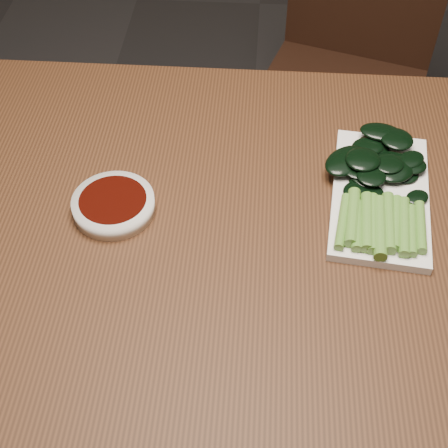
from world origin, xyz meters
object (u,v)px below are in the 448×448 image
gai_lan (377,182)px  table (238,260)px  sauce_bowl (114,205)px  serving_plate (380,196)px  chair_far (348,63)px

gai_lan → table: bearing=-156.8°
table → sauce_bowl: (-0.19, 0.02, 0.08)m
sauce_bowl → gai_lan: bearing=9.1°
sauce_bowl → serving_plate: size_ratio=0.43×
chair_far → gai_lan: size_ratio=3.15×
chair_far → gai_lan: 0.80m
sauce_bowl → chair_far: bearing=61.7°
chair_far → serving_plate: (-0.04, -0.75, 0.27)m
sauce_bowl → serving_plate: 0.40m
chair_far → sauce_bowl: bearing=-101.0°
chair_far → table: bearing=-89.2°
table → gai_lan: bearing=23.2°
chair_far → sauce_bowl: size_ratio=7.32×
sauce_bowl → gai_lan: (0.39, 0.06, 0.01)m
chair_far → gai_lan: bearing=-76.1°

